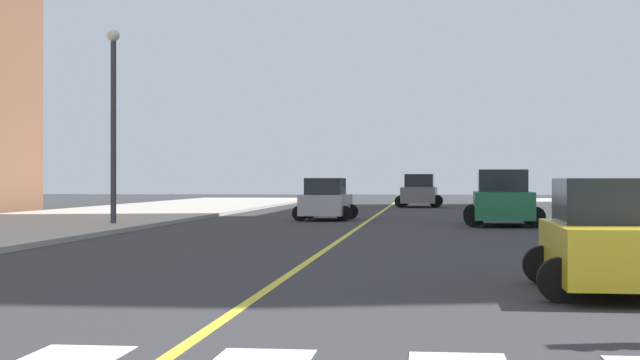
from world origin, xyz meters
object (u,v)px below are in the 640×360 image
(car_yellow_second, at_px, (610,239))
(car_silver_third, at_px, (326,200))
(car_green_fourth, at_px, (502,199))
(fire_hydrant, at_px, (632,218))
(car_gray_nearest, at_px, (419,192))
(street_lamp, at_px, (113,108))

(car_yellow_second, height_order, car_silver_third, car_silver_third)
(car_silver_third, relative_size, car_green_fourth, 0.86)
(car_green_fourth, xyz_separation_m, fire_hydrant, (3.08, -7.63, -0.39))
(fire_hydrant, bearing_deg, car_gray_nearest, 101.17)
(car_silver_third, bearing_deg, car_gray_nearest, 81.68)
(car_gray_nearest, distance_m, car_yellow_second, 46.07)
(car_gray_nearest, relative_size, street_lamp, 0.68)
(car_green_fourth, relative_size, fire_hydrant, 5.27)
(car_gray_nearest, distance_m, car_silver_third, 20.75)
(car_gray_nearest, relative_size, car_yellow_second, 1.23)
(car_gray_nearest, height_order, car_green_fourth, car_gray_nearest)
(car_green_fourth, relative_size, street_lamp, 0.68)
(car_gray_nearest, distance_m, car_green_fourth, 24.71)
(car_silver_third, bearing_deg, fire_hydrant, -47.14)
(car_yellow_second, relative_size, car_green_fourth, 0.82)
(street_lamp, bearing_deg, car_silver_third, 46.68)
(car_gray_nearest, distance_m, fire_hydrant, 32.75)
(fire_hydrant, bearing_deg, street_lamp, 165.11)
(car_yellow_second, xyz_separation_m, street_lamp, (-13.76, 18.33, 3.45))
(car_silver_third, bearing_deg, car_yellow_second, -72.69)
(car_green_fourth, bearing_deg, car_yellow_second, 91.70)
(car_gray_nearest, height_order, fire_hydrant, car_gray_nearest)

